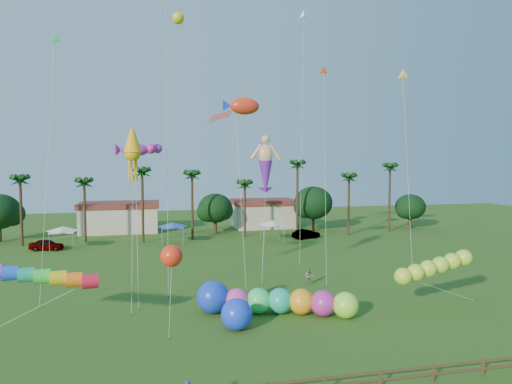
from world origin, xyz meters
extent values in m
plane|color=#285116|center=(0.00, 0.00, 0.00)|extent=(160.00, 160.00, 0.00)
cylinder|color=#3A2819|center=(-26.00, 40.00, 4.50)|extent=(0.36, 0.36, 9.00)
cylinder|color=#3A2819|center=(-18.00, 41.00, 4.25)|extent=(0.36, 0.36, 8.50)
cylinder|color=#3A2819|center=(-10.00, 39.00, 5.00)|extent=(0.36, 0.36, 10.00)
cylinder|color=#3A2819|center=(-3.00, 40.00, 4.75)|extent=(0.36, 0.36, 9.50)
cylinder|color=#3A2819|center=(5.00, 41.00, 4.00)|extent=(0.36, 0.36, 8.00)
cylinder|color=#3A2819|center=(13.00, 40.00, 5.50)|extent=(0.36, 0.36, 11.00)
cylinder|color=#3A2819|center=(21.00, 39.00, 4.50)|extent=(0.36, 0.36, 9.00)
cylinder|color=#3A2819|center=(29.00, 41.00, 5.25)|extent=(0.36, 0.36, 10.50)
sphere|color=#113814|center=(1.00, 45.00, 4.03)|extent=(5.46, 5.46, 5.46)
sphere|color=#113814|center=(17.00, 44.00, 4.65)|extent=(6.30, 6.30, 6.30)
sphere|color=#113814|center=(34.00, 43.00, 3.72)|extent=(5.04, 5.04, 5.04)
cube|color=beige|center=(-14.00, 50.00, 2.00)|extent=(12.00, 7.00, 4.00)
cube|color=beige|center=(10.00, 50.00, 2.00)|extent=(10.00, 7.00, 4.00)
pyramid|color=white|center=(-20.00, 36.00, 2.75)|extent=(3.00, 3.00, 0.60)
pyramid|color=blue|center=(-6.00, 37.00, 2.75)|extent=(3.00, 3.00, 0.60)
pyramid|color=white|center=(8.00, 36.00, 2.75)|extent=(3.00, 3.00, 0.60)
cube|color=brown|center=(3.00, -6.00, 0.50)|extent=(0.12, 0.12, 1.00)
cube|color=brown|center=(6.00, -6.00, 0.50)|extent=(0.12, 0.12, 1.00)
cube|color=brown|center=(9.00, -6.00, 0.50)|extent=(0.12, 0.12, 1.00)
cube|color=brown|center=(0.00, -6.00, 0.85)|extent=(36.00, 0.08, 0.10)
imported|color=#4C4C54|center=(-22.06, 36.07, 0.71)|extent=(4.34, 2.21, 1.42)
imported|color=#4C4C54|center=(13.51, 37.19, 0.70)|extent=(4.52, 2.90, 1.41)
imported|color=gray|center=(5.77, 13.23, 0.80)|extent=(0.96, 0.89, 1.59)
sphere|color=#F23FAB|center=(-2.19, 6.71, 0.97)|extent=(1.94, 1.94, 1.94)
sphere|color=#37ED65|center=(-0.56, 6.48, 0.97)|extent=(1.94, 1.94, 1.94)
sphere|color=#1AB795|center=(1.02, 6.13, 0.97)|extent=(1.94, 1.94, 1.94)
sphere|color=orange|center=(2.55, 5.58, 0.97)|extent=(1.94, 1.94, 1.94)
sphere|color=#C22DA0|center=(4.02, 4.87, 0.97)|extent=(1.94, 1.94, 1.94)
sphere|color=#9FFC38|center=(5.47, 4.09, 0.97)|extent=(1.94, 1.94, 1.94)
sphere|color=blue|center=(-3.94, 7.27, 1.24)|extent=(3.12, 3.12, 2.48)
sphere|color=#1B42F5|center=(-2.78, 3.50, 1.09)|extent=(2.17, 2.17, 2.17)
cylinder|color=red|center=(-14.26, 5.09, 3.52)|extent=(7.28, 1.08, 0.98)
cylinder|color=silver|center=(-15.80, 6.06, 1.76)|extent=(6.72, 1.96, 3.54)
ellipsoid|color=#B8EB34|center=(10.36, 4.59, 2.72)|extent=(7.20, 3.76, 1.57)
cylinder|color=silver|center=(13.98, 5.14, 1.36)|extent=(7.25, 1.12, 2.74)
cylinder|color=brown|center=(17.60, 5.69, 0.08)|extent=(0.08, 0.08, 0.16)
sphere|color=#FF3114|center=(-7.11, 3.26, 5.38)|extent=(1.56, 1.56, 1.46)
cylinder|color=silver|center=(-7.24, 2.98, 2.69)|extent=(0.30, 0.61, 5.38)
cylinder|color=brown|center=(-7.37, 2.69, 0.08)|extent=(0.08, 0.08, 0.16)
cylinder|color=silver|center=(1.38, 13.13, 5.45)|extent=(1.24, 3.59, 10.90)
cylinder|color=brown|center=(0.78, 11.35, 0.08)|extent=(0.08, 0.08, 0.16)
ellipsoid|color=red|center=(0.40, 17.05, 16.83)|extent=(4.35, 1.52, 1.80)
cylinder|color=silver|center=(-0.01, 14.54, 8.41)|extent=(0.86, 5.04, 16.83)
cylinder|color=brown|center=(-0.43, 12.04, 0.08)|extent=(0.08, 0.08, 0.16)
cylinder|color=silver|center=(-7.05, 15.06, 14.14)|extent=(0.26, 6.34, 28.29)
cylinder|color=brown|center=(-7.17, 11.90, 0.08)|extent=(0.08, 0.08, 0.16)
cone|color=yellow|center=(-9.84, 11.07, 12.16)|extent=(1.67, 1.67, 4.10)
cylinder|color=silver|center=(-9.92, 9.50, 6.08)|extent=(0.18, 3.18, 12.16)
cylinder|color=brown|center=(-10.00, 7.92, 0.08)|extent=(0.08, 0.08, 0.16)
ellipsoid|color=purple|center=(-9.74, 13.60, 12.49)|extent=(4.48, 3.43, 1.54)
cylinder|color=silver|center=(-9.63, 11.35, 6.25)|extent=(0.26, 4.52, 12.50)
cylinder|color=brown|center=(-9.51, 9.10, 0.08)|extent=(0.08, 0.08, 0.16)
cone|color=#D94218|center=(8.13, 16.18, 20.34)|extent=(1.03, 0.28, 1.02)
cylinder|color=silver|center=(7.61, 14.16, 10.17)|extent=(1.07, 4.07, 20.34)
cylinder|color=brown|center=(7.09, 12.14, 0.08)|extent=(0.08, 0.08, 0.16)
cone|color=orange|center=(16.65, 16.20, 20.27)|extent=(1.10, 0.92, 1.19)
cylinder|color=silver|center=(16.13, 13.95, 10.14)|extent=(1.06, 4.52, 20.28)
cylinder|color=brown|center=(15.61, 11.70, 0.08)|extent=(0.08, 0.08, 0.16)
cone|color=#36E566|center=(-16.31, 15.71, 22.00)|extent=(1.09, 0.41, 1.07)
cylinder|color=silver|center=(-16.73, 13.46, 11.00)|extent=(0.87, 4.51, 22.00)
cylinder|color=brown|center=(-17.15, 11.22, 0.08)|extent=(0.08, 0.08, 0.16)
cone|color=#1B7FFB|center=(8.52, 23.72, 27.95)|extent=(1.14, 0.69, 1.14)
cylinder|color=silver|center=(7.81, 22.00, 13.98)|extent=(1.45, 3.47, 27.95)
cylinder|color=brown|center=(7.09, 20.29, 0.08)|extent=(0.08, 0.08, 0.16)
camera|label=1|loc=(-7.96, -26.61, 11.62)|focal=32.00mm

